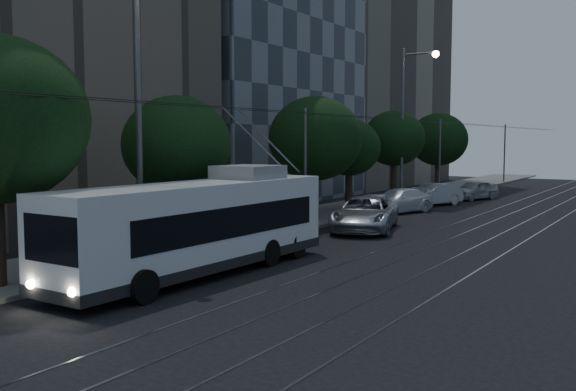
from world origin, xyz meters
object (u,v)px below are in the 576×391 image
Objects in this scene: pickup_silver at (365,214)px; car_white_b at (398,201)px; streetlamp_near at (147,86)px; trolleybus at (201,226)px; car_white_a at (372,206)px; streetlamp_far at (408,112)px; car_white_c at (432,195)px; car_white_d at (474,190)px.

pickup_silver is 1.18× the size of car_white_b.
streetlamp_near is (-2.68, -12.04, 5.48)m from pickup_silver.
car_white_a is (-1.40, 16.53, -0.89)m from trolleybus.
pickup_silver is 0.57× the size of streetlamp_near.
trolleybus is 16.61m from car_white_a.
pickup_silver is 1.38× the size of car_white_a.
streetlamp_far is at bearing 96.51° from trolleybus.
pickup_silver is at bearing -78.41° from streetlamp_far.
trolleybus is 1.14× the size of streetlamp_far.
car_white_a is 17.30m from streetlamp_near.
streetlamp_far is (-1.11, -1.76, 5.49)m from car_white_c.
streetlamp_near reaches higher than pickup_silver.
car_white_c reaches higher than car_white_d.
pickup_silver is 1.42× the size of car_white_d.
car_white_a is at bearing -83.93° from streetlamp_far.
pickup_silver is at bearing 77.46° from streetlamp_near.
trolleybus is 24.34m from streetlamp_far.
car_white_b is 0.49× the size of streetlamp_far.
car_white_a is 0.95× the size of car_white_c.
streetlamp_far is at bearing -86.48° from car_white_d.
trolleybus is at bearing -84.78° from streetlamp_far.
streetlamp_near is (-1.42, -25.37, 5.56)m from car_white_c.
car_white_c reaches higher than car_white_b.
car_white_c is at bearing 86.80° from streetlamp_near.
car_white_a reaches higher than car_white_b.
car_white_a is at bearing 96.14° from trolleybus.
trolleybus is at bearing -91.42° from car_white_a.
streetlamp_near is at bearing -70.35° from car_white_c.
streetlamp_near is at bearing 177.10° from trolleybus.
car_white_b is 0.48× the size of streetlamp_near.
pickup_silver reaches higher than car_white_a.
streetlamp_far is (-2.37, 11.57, 5.41)m from pickup_silver.
pickup_silver is at bearing 90.36° from trolleybus.
streetlamp_near is at bearing -73.77° from car_white_b.
streetlamp_far is (0.31, 23.61, -0.07)m from streetlamp_near.
pickup_silver is at bearing -69.38° from car_white_d.
car_white_a is 3.84m from car_white_b.
car_white_d is at bearing 91.07° from trolleybus.
car_white_c is 0.43× the size of streetlamp_near.
streetlamp_near is (-1.10, -20.19, 5.58)m from car_white_b.
car_white_b is at bearing -77.41° from car_white_d.
trolleybus is at bearing -64.77° from car_white_c.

